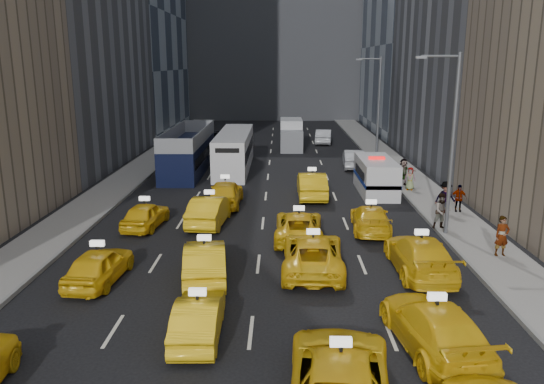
{
  "coord_description": "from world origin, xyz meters",
  "views": [
    {
      "loc": [
        0.93,
        -13.62,
        8.53
      ],
      "look_at": [
        0.52,
        12.97,
        2.0
      ],
      "focal_mm": 35.0,
      "sensor_mm": 36.0,
      "label": 1
    }
  ],
  "objects_px": {
    "double_decker": "(189,150)",
    "box_truck": "(291,135)",
    "nypd_van": "(376,176)",
    "city_bus": "(234,151)",
    "pedestrian_0": "(502,236)"
  },
  "relations": [
    {
      "from": "city_bus",
      "to": "nypd_van",
      "type": "bearing_deg",
      "value": -38.58
    },
    {
      "from": "nypd_van",
      "to": "city_bus",
      "type": "height_order",
      "value": "city_bus"
    },
    {
      "from": "pedestrian_0",
      "to": "box_truck",
      "type": "bearing_deg",
      "value": 97.24
    },
    {
      "from": "city_bus",
      "to": "pedestrian_0",
      "type": "bearing_deg",
      "value": -56.61
    },
    {
      "from": "box_truck",
      "to": "pedestrian_0",
      "type": "relative_size",
      "value": 3.58
    },
    {
      "from": "city_bus",
      "to": "box_truck",
      "type": "height_order",
      "value": "city_bus"
    },
    {
      "from": "nypd_van",
      "to": "double_decker",
      "type": "xyz_separation_m",
      "value": [
        -13.7,
        6.95,
        0.59
      ]
    },
    {
      "from": "double_decker",
      "to": "nypd_van",
      "type": "bearing_deg",
      "value": -34.81
    },
    {
      "from": "double_decker",
      "to": "box_truck",
      "type": "relative_size",
      "value": 1.84
    },
    {
      "from": "nypd_van",
      "to": "box_truck",
      "type": "relative_size",
      "value": 0.91
    },
    {
      "from": "double_decker",
      "to": "city_bus",
      "type": "distance_m",
      "value": 3.71
    },
    {
      "from": "city_bus",
      "to": "box_truck",
      "type": "bearing_deg",
      "value": 65.13
    },
    {
      "from": "double_decker",
      "to": "pedestrian_0",
      "type": "height_order",
      "value": "double_decker"
    },
    {
      "from": "double_decker",
      "to": "city_bus",
      "type": "height_order",
      "value": "double_decker"
    },
    {
      "from": "box_truck",
      "to": "double_decker",
      "type": "bearing_deg",
      "value": -131.58
    }
  ]
}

